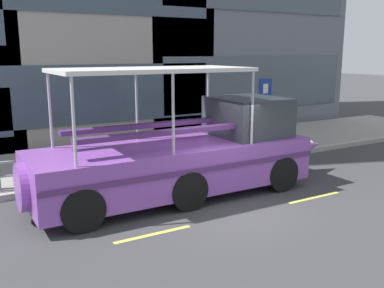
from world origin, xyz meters
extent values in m
plane|color=#3D3D3F|center=(0.00, 0.00, 0.00)|extent=(120.00, 120.00, 0.00)
cube|color=#99968E|center=(0.00, 5.60, 0.09)|extent=(32.00, 4.80, 0.18)
cube|color=#B2ADA3|center=(0.00, 3.11, 0.09)|extent=(32.00, 0.18, 0.18)
cube|color=#DBD64C|center=(-2.40, -0.86, 0.00)|extent=(1.80, 0.12, 0.01)
cube|color=#DBD64C|center=(2.40, -0.86, 0.00)|extent=(1.80, 0.12, 0.01)
cube|color=#3D4C5B|center=(-0.63, 8.37, 2.18)|extent=(10.63, 0.06, 2.39)
cube|color=#4C5660|center=(7.91, 8.37, 2.36)|extent=(10.84, 0.06, 2.60)
cylinder|color=#9EA0A8|center=(-0.74, 3.45, 0.96)|extent=(11.73, 0.07, 0.07)
cylinder|color=#9EA0A8|center=(-0.74, 3.45, 0.57)|extent=(11.73, 0.06, 0.06)
cylinder|color=#9EA0A8|center=(-3.26, 3.45, 0.57)|extent=(0.09, 0.09, 0.78)
cylinder|color=#9EA0A8|center=(-1.58, 3.45, 0.57)|extent=(0.09, 0.09, 0.78)
cylinder|color=#9EA0A8|center=(0.09, 3.45, 0.57)|extent=(0.09, 0.09, 0.78)
cylinder|color=#9EA0A8|center=(1.77, 3.45, 0.57)|extent=(0.09, 0.09, 0.78)
cylinder|color=#9EA0A8|center=(3.45, 3.45, 0.57)|extent=(0.09, 0.09, 0.78)
cylinder|color=#9EA0A8|center=(5.12, 3.45, 0.57)|extent=(0.09, 0.09, 0.78)
cylinder|color=#4C4F54|center=(4.69, 4.14, 1.51)|extent=(0.08, 0.08, 2.67)
cube|color=navy|center=(4.69, 4.09, 2.50)|extent=(0.60, 0.04, 0.76)
cube|color=white|center=(4.69, 4.07, 2.50)|extent=(0.24, 0.01, 0.36)
cube|color=purple|center=(-0.82, 1.18, 0.87)|extent=(7.56, 2.46, 1.18)
cone|color=purple|center=(3.81, 1.18, 0.87)|extent=(1.70, 1.12, 1.12)
cylinder|color=purple|center=(-4.60, 1.18, 0.87)|extent=(0.38, 1.12, 1.12)
cube|color=#4D2A62|center=(-0.82, -0.07, 1.01)|extent=(7.56, 0.04, 0.12)
sphere|color=white|center=(4.24, 1.18, 0.92)|extent=(0.22, 0.22, 0.22)
cube|color=#33383D|center=(1.64, 1.18, 2.01)|extent=(1.89, 2.06, 1.11)
cube|color=silver|center=(-1.39, 1.18, 3.42)|extent=(4.92, 2.26, 0.10)
cylinder|color=#B2B2B7|center=(0.95, 2.26, 2.41)|extent=(0.07, 0.07, 1.91)
cylinder|color=#B2B2B7|center=(0.95, 0.10, 2.41)|extent=(0.07, 0.07, 1.91)
cylinder|color=#B2B2B7|center=(-1.39, 2.26, 2.41)|extent=(0.07, 0.07, 1.91)
cylinder|color=#B2B2B7|center=(-1.39, 0.10, 2.41)|extent=(0.07, 0.07, 1.91)
cylinder|color=#B2B2B7|center=(-3.72, 2.26, 2.41)|extent=(0.07, 0.07, 1.91)
cylinder|color=#B2B2B7|center=(-3.72, 0.10, 2.41)|extent=(0.07, 0.07, 1.91)
cube|color=#4D2A62|center=(-1.39, 1.77, 1.91)|extent=(4.52, 0.28, 0.12)
cube|color=#4D2A62|center=(-1.39, 0.59, 1.91)|extent=(4.52, 0.28, 0.12)
cylinder|color=black|center=(2.02, 2.31, 0.50)|extent=(1.00, 0.28, 1.00)
cylinder|color=black|center=(2.02, 0.05, 0.50)|extent=(1.00, 0.28, 1.00)
cylinder|color=black|center=(-1.01, 2.31, 0.50)|extent=(1.00, 0.28, 1.00)
cylinder|color=black|center=(-1.01, 0.05, 0.50)|extent=(1.00, 0.28, 1.00)
cylinder|color=black|center=(-3.65, 2.31, 0.50)|extent=(1.00, 0.28, 1.00)
cylinder|color=black|center=(-3.65, 0.05, 0.50)|extent=(1.00, 0.28, 1.00)
cylinder|color=#47423D|center=(3.19, 4.99, 0.57)|extent=(0.10, 0.10, 0.79)
cylinder|color=#47423D|center=(3.03, 5.02, 0.57)|extent=(0.10, 0.10, 0.79)
cube|color=navy|center=(3.11, 5.00, 1.24)|extent=(0.32, 0.22, 0.56)
cylinder|color=navy|center=(3.30, 4.97, 1.22)|extent=(0.07, 0.07, 0.50)
cylinder|color=navy|center=(2.92, 5.04, 1.22)|extent=(0.07, 0.07, 0.50)
sphere|color=#936B4C|center=(3.11, 5.00, 1.65)|extent=(0.22, 0.22, 0.22)
camera|label=1|loc=(-6.08, -8.82, 3.85)|focal=40.55mm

